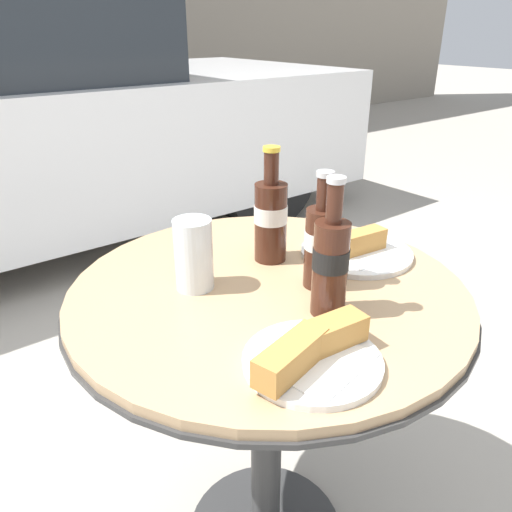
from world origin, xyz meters
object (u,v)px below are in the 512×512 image
Objects in this scene: cola_bottle_center at (331,263)px; cola_bottle_left at (321,243)px; cola_bottle_right at (271,217)px; lunch_plate_near at (357,250)px; lunch_plate_far at (312,354)px; drinking_glass at (194,257)px; bistro_table at (267,347)px.

cola_bottle_left is at bearing 53.66° from cola_bottle_center.
lunch_plate_near is (0.17, -0.11, -0.09)m from cola_bottle_right.
cola_bottle_center is 0.18m from lunch_plate_far.
cola_bottle_left is 0.25m from drinking_glass.
cola_bottle_center reaches higher than cola_bottle_left.
lunch_plate_near is (0.17, 0.05, -0.08)m from cola_bottle_left.
cola_bottle_center is at bearing 35.88° from lunch_plate_far.
cola_bottle_center is at bearing -82.33° from bistro_table.
cola_bottle_right is 0.21m from drinking_glass.
cola_bottle_center is at bearing -58.75° from drinking_glass.
bistro_table is at bearing 142.92° from cola_bottle_left.
lunch_plate_near is (0.25, -0.01, 0.17)m from bistro_table.
cola_bottle_left is 1.03× the size of lunch_plate_far.
cola_bottle_right reaches higher than cola_bottle_left.
drinking_glass reaches higher than lunch_plate_far.
lunch_plate_far is at bearing -144.12° from cola_bottle_center.
cola_bottle_right is (0.08, 0.09, 0.25)m from bistro_table.
bistro_table is 5.64× the size of drinking_glass.
cola_bottle_center is 1.78× the size of drinking_glass.
cola_bottle_left is at bearing 42.86° from lunch_plate_far.
drinking_glass is 0.39m from lunch_plate_near.
cola_bottle_center is at bearing -149.94° from lunch_plate_near.
drinking_glass is at bearing -177.19° from cola_bottle_right.
lunch_plate_near is at bearing 16.04° from cola_bottle_left.
cola_bottle_center is at bearing -126.34° from cola_bottle_left.
cola_bottle_right reaches higher than lunch_plate_far.
cola_bottle_center is 1.02× the size of lunch_plate_near.
lunch_plate_near reaches higher than bistro_table.
lunch_plate_far is at bearing -147.73° from lunch_plate_near.
cola_bottle_left is 0.19m from lunch_plate_near.
cola_bottle_right is at bearing 75.46° from cola_bottle_center.
lunch_plate_near is at bearing 30.06° from cola_bottle_center.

